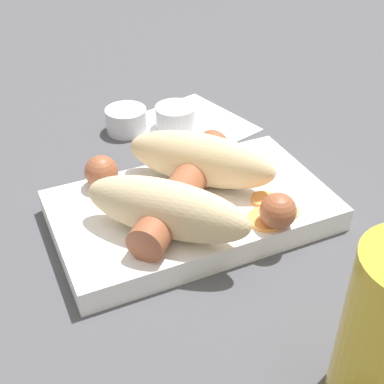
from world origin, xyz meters
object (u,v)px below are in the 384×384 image
Objects in this scene: condiment_cup_near at (176,119)px; sausage at (185,190)px; bread_roll at (185,183)px; condiment_cup_far at (126,121)px; food_tray at (192,210)px.

sausage is at bearing 69.81° from condiment_cup_near.
bread_roll is 0.01m from sausage.
sausage is 0.21m from condiment_cup_far.
condiment_cup_far is at bearing -89.98° from food_tray.
bread_roll is at bearing 56.96° from sausage.
food_tray is 5.18× the size of condiment_cup_far.
food_tray is 1.66× the size of sausage.
food_tray is 0.19m from condiment_cup_near.
condiment_cup_far is (0.06, -0.02, 0.00)m from condiment_cup_near.
condiment_cup_near is 0.06m from condiment_cup_far.
sausage is 3.11× the size of condiment_cup_far.
sausage reaches higher than condiment_cup_near.
condiment_cup_near and condiment_cup_far have the same top height.
food_tray is at bearing -157.72° from sausage.
bread_roll is at bearing 28.96° from food_tray.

